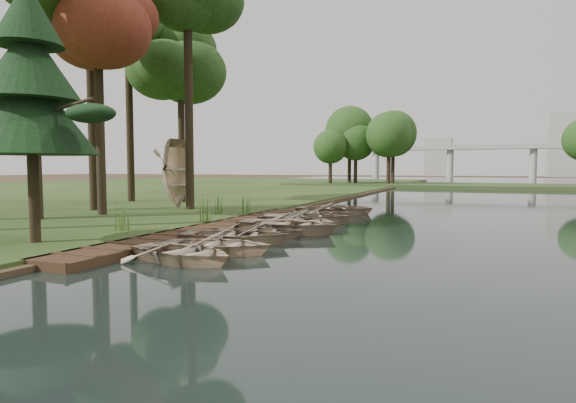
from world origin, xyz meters
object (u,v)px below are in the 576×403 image
at_px(boardwalk, 214,229).
at_px(stored_rowboat, 177,202).
at_px(rowboat_0, 183,249).
at_px(rowboat_1, 217,243).
at_px(pine_tree, 30,85).
at_px(rowboat_2, 235,233).

bearing_deg(boardwalk, stored_rowboat, 135.49).
bearing_deg(rowboat_0, rowboat_1, 3.96).
distance_m(rowboat_1, stored_rowboat, 12.95).
bearing_deg(rowboat_1, stored_rowboat, 30.51).
height_order(rowboat_1, pine_tree, pine_tree).
xyz_separation_m(rowboat_1, rowboat_2, (-0.33, 1.76, 0.04)).
relative_size(rowboat_0, stored_rowboat, 0.86).
relative_size(rowboat_2, pine_tree, 0.46).
bearing_deg(rowboat_0, pine_tree, 104.77).
bearing_deg(rowboat_2, pine_tree, 106.96).
bearing_deg(stored_rowboat, pine_tree, -155.42).
bearing_deg(boardwalk, rowboat_2, -48.11).
bearing_deg(rowboat_0, rowboat_2, 15.34).
relative_size(rowboat_0, pine_tree, 0.42).
relative_size(rowboat_0, rowboat_1, 1.01).
distance_m(boardwalk, pine_tree, 8.08).
bearing_deg(rowboat_2, rowboat_0, 166.30).
distance_m(rowboat_0, rowboat_2, 3.14).
bearing_deg(stored_rowboat, rowboat_0, -134.01).
relative_size(rowboat_1, pine_tree, 0.42).
relative_size(boardwalk, rowboat_1, 4.91).
height_order(rowboat_0, rowboat_2, rowboat_2).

